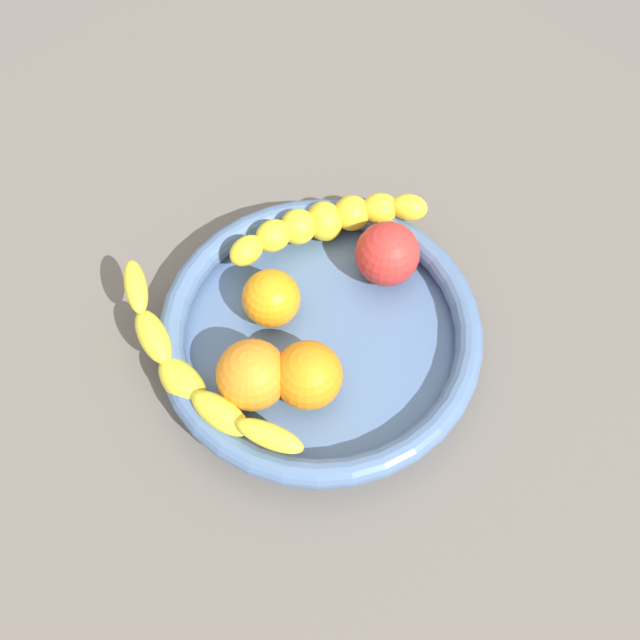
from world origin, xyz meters
The scene contains 8 objects.
kitchen_counter centered at (0.00, 0.00, 1.50)cm, with size 120.00×120.00×3.00cm, color #635D58.
fruit_bowl centered at (0.00, 0.00, 5.56)cm, with size 32.33×32.33×4.98cm.
banana_draped_left centered at (8.94, 8.21, 8.16)cm, with size 20.01×11.92×5.16cm.
banana_draped_right centered at (-12.72, 4.59, 8.11)cm, with size 7.00×27.33×5.26cm.
orange_front centered at (-1.74, 5.19, 8.19)cm, with size 5.87×5.87×5.87cm, color orange.
orange_mid_left centered at (-8.72, -0.04, 8.62)cm, with size 6.75×6.75×6.75cm, color orange.
orange_mid_right centered at (-5.01, -3.58, 8.51)cm, with size 6.52×6.52×6.52cm, color orange.
tomato_red centered at (10.29, 0.68, 8.60)cm, with size 6.69×6.69×6.69cm, color red.
Camera 1 is at (-22.51, -23.25, 64.38)cm, focal length 37.37 mm.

